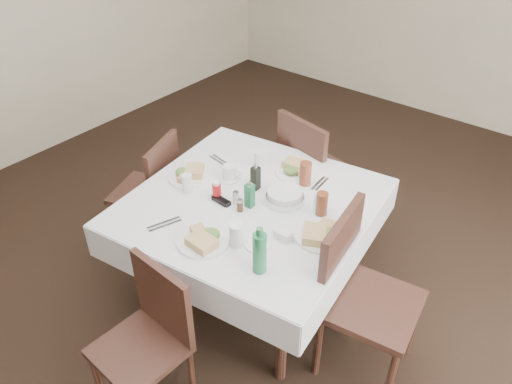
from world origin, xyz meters
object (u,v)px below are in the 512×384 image
oil_cruet_dark (256,177)px  green_bottle (260,252)px  chair_south (151,331)px  chair_west (153,186)px  chair_east (357,287)px  water_w (187,183)px  chair_north (311,167)px  bread_basket (285,197)px  water_e (319,203)px  oil_cruet_green (250,194)px  water_n (259,160)px  coffee_mug (230,173)px  dining_table (251,211)px  ketchup_bottle (217,191)px  water_s (236,235)px

oil_cruet_dark → green_bottle: (0.47, -0.56, 0.04)m
chair_south → chair_west: size_ratio=0.99×
chair_east → water_w: chair_east is taller
chair_north → bread_basket: size_ratio=4.19×
water_e → oil_cruet_green: (-0.36, -0.21, 0.02)m
chair_south → water_e: water_e is taller
chair_south → oil_cruet_green: (-0.06, 0.88, 0.35)m
water_n → coffee_mug: 0.24m
green_bottle → oil_cruet_green: bearing=134.4°
water_n → coffee_mug: bearing=-104.6°
water_w → bread_basket: water_w is taller
dining_table → bread_basket: bread_basket is taller
water_w → oil_cruet_green: oil_cruet_green is taller
chair_south → ketchup_bottle: ketchup_bottle is taller
water_e → ketchup_bottle: water_e is taller
water_e → oil_cruet_green: 0.41m
water_w → green_bottle: 0.84m
oil_cruet_green → water_s: bearing=-62.4°
water_e → chair_north: bearing=125.9°
coffee_mug → water_w: bearing=-114.1°
oil_cruet_dark → green_bottle: size_ratio=0.72×
water_w → chair_east: bearing=4.8°
dining_table → coffee_mug: size_ratio=10.52×
bread_basket → oil_cruet_green: bearing=-129.4°
bread_basket → chair_east: bearing=-16.8°
green_bottle → ketchup_bottle: bearing=150.8°
chair_north → coffee_mug: 0.78m
dining_table → green_bottle: green_bottle is taller
water_s → green_bottle: (0.22, -0.07, 0.05)m
oil_cruet_dark → oil_cruet_green: size_ratio=1.01×
water_n → ketchup_bottle: bearing=-87.7°
coffee_mug → chair_west: bearing=-168.0°
bread_basket → green_bottle: (0.25, -0.56, 0.09)m
chair_west → water_w: (0.52, -0.13, 0.31)m
water_w → oil_cruet_dark: (0.32, 0.29, 0.03)m
oil_cruet_green → green_bottle: size_ratio=0.72×
water_e → oil_cruet_dark: oil_cruet_dark is taller
chair_north → green_bottle: size_ratio=3.56×
chair_south → oil_cruet_dark: 1.11m
water_n → bread_basket: size_ratio=0.51×
water_n → dining_table: bearing=-58.8°
water_s → coffee_mug: water_s is taller
chair_north → chair_east: bearing=-45.1°
water_w → bread_basket: size_ratio=0.50×
water_s → water_w: (-0.57, 0.20, -0.01)m
dining_table → chair_west: chair_west is taller
dining_table → ketchup_bottle: bearing=-149.1°
chair_south → bread_basket: size_ratio=3.72×
dining_table → water_w: (-0.38, -0.17, 0.13)m
chair_north → chair_south: (0.17, -1.74, -0.06)m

